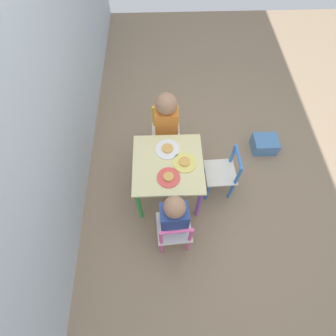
{
  "coord_description": "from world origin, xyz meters",
  "views": [
    {
      "loc": [
        -1.07,
        0.03,
        2.25
      ],
      "look_at": [
        0.0,
        0.0,
        0.42
      ],
      "focal_mm": 28.0,
      "sensor_mm": 36.0,
      "label": 1
    }
  ],
  "objects_px": {
    "chair_pink": "(174,231)",
    "child_left": "(174,216)",
    "kids_table": "(168,168)",
    "plate_front": "(185,162)",
    "plate_right": "(167,149)",
    "plate_left": "(169,177)",
    "chair_blue": "(222,174)",
    "storage_bin": "(265,144)",
    "chair_yellow": "(166,133)",
    "child_right": "(166,123)"
  },
  "relations": [
    {
      "from": "chair_pink",
      "to": "child_left",
      "type": "distance_m",
      "value": 0.18
    },
    {
      "from": "kids_table",
      "to": "plate_front",
      "type": "relative_size",
      "value": 2.97
    },
    {
      "from": "plate_right",
      "to": "plate_left",
      "type": "distance_m",
      "value": 0.26
    },
    {
      "from": "chair_blue",
      "to": "storage_bin",
      "type": "xyz_separation_m",
      "value": [
        0.43,
        -0.52,
        -0.19
      ]
    },
    {
      "from": "storage_bin",
      "to": "chair_yellow",
      "type": "bearing_deg",
      "value": 88.71
    },
    {
      "from": "chair_pink",
      "to": "plate_front",
      "type": "distance_m",
      "value": 0.54
    },
    {
      "from": "chair_yellow",
      "to": "child_left",
      "type": "relative_size",
      "value": 0.74
    },
    {
      "from": "chair_pink",
      "to": "plate_right",
      "type": "relative_size",
      "value": 2.71
    },
    {
      "from": "kids_table",
      "to": "child_left",
      "type": "xyz_separation_m",
      "value": [
        -0.41,
        -0.03,
        0.02
      ]
    },
    {
      "from": "child_left",
      "to": "storage_bin",
      "type": "bearing_deg",
      "value": -142.3
    },
    {
      "from": "child_left",
      "to": "storage_bin",
      "type": "xyz_separation_m",
      "value": [
        0.86,
        -0.97,
        -0.36
      ]
    },
    {
      "from": "child_right",
      "to": "storage_bin",
      "type": "xyz_separation_m",
      "value": [
        0.04,
        -1.0,
        -0.41
      ]
    },
    {
      "from": "chair_pink",
      "to": "plate_right",
      "type": "bearing_deg",
      "value": -90.85
    },
    {
      "from": "plate_left",
      "to": "plate_front",
      "type": "height_order",
      "value": "same"
    },
    {
      "from": "chair_pink",
      "to": "child_left",
      "type": "relative_size",
      "value": 0.74
    },
    {
      "from": "chair_blue",
      "to": "plate_front",
      "type": "xyz_separation_m",
      "value": [
        -0.02,
        0.34,
        0.24
      ]
    },
    {
      "from": "storage_bin",
      "to": "kids_table",
      "type": "bearing_deg",
      "value": 114.35
    },
    {
      "from": "plate_left",
      "to": "storage_bin",
      "type": "xyz_separation_m",
      "value": [
        0.58,
        -1.0,
        -0.43
      ]
    },
    {
      "from": "plate_left",
      "to": "plate_right",
      "type": "bearing_deg",
      "value": -0.0
    },
    {
      "from": "chair_pink",
      "to": "plate_right",
      "type": "xyz_separation_m",
      "value": [
        0.6,
        0.03,
        0.24
      ]
    },
    {
      "from": "child_right",
      "to": "plate_left",
      "type": "relative_size",
      "value": 4.47
    },
    {
      "from": "chair_blue",
      "to": "storage_bin",
      "type": "distance_m",
      "value": 0.71
    },
    {
      "from": "plate_right",
      "to": "chair_blue",
      "type": "bearing_deg",
      "value": -103.18
    },
    {
      "from": "plate_front",
      "to": "plate_left",
      "type": "bearing_deg",
      "value": 135.0
    },
    {
      "from": "plate_left",
      "to": "chair_blue",
      "type": "bearing_deg",
      "value": -72.6
    },
    {
      "from": "child_left",
      "to": "plate_left",
      "type": "relative_size",
      "value": 4.1
    },
    {
      "from": "kids_table",
      "to": "child_right",
      "type": "distance_m",
      "value": 0.42
    },
    {
      "from": "child_right",
      "to": "plate_right",
      "type": "relative_size",
      "value": 4.02
    },
    {
      "from": "chair_pink",
      "to": "child_left",
      "type": "xyz_separation_m",
      "value": [
        0.06,
        0.0,
        0.17
      ]
    },
    {
      "from": "plate_front",
      "to": "storage_bin",
      "type": "height_order",
      "value": "plate_front"
    },
    {
      "from": "chair_pink",
      "to": "storage_bin",
      "type": "height_order",
      "value": "chair_pink"
    },
    {
      "from": "kids_table",
      "to": "child_left",
      "type": "bearing_deg",
      "value": -176.05
    },
    {
      "from": "plate_left",
      "to": "child_left",
      "type": "bearing_deg",
      "value": -174.24
    },
    {
      "from": "plate_front",
      "to": "chair_blue",
      "type": "bearing_deg",
      "value": -86.88
    },
    {
      "from": "chair_yellow",
      "to": "child_left",
      "type": "height_order",
      "value": "child_left"
    },
    {
      "from": "child_left",
      "to": "plate_front",
      "type": "relative_size",
      "value": 3.85
    },
    {
      "from": "chair_pink",
      "to": "plate_left",
      "type": "distance_m",
      "value": 0.42
    },
    {
      "from": "child_left",
      "to": "storage_bin",
      "type": "height_order",
      "value": "child_left"
    },
    {
      "from": "chair_blue",
      "to": "child_right",
      "type": "bearing_deg",
      "value": -131.91
    },
    {
      "from": "plate_right",
      "to": "storage_bin",
      "type": "distance_m",
      "value": 1.13
    },
    {
      "from": "chair_yellow",
      "to": "child_right",
      "type": "relative_size",
      "value": 0.68
    },
    {
      "from": "chair_yellow",
      "to": "chair_pink",
      "type": "relative_size",
      "value": 1.0
    },
    {
      "from": "kids_table",
      "to": "chair_yellow",
      "type": "bearing_deg",
      "value": 0.64
    },
    {
      "from": "child_left",
      "to": "chair_blue",
      "type": "bearing_deg",
      "value": -140.02
    },
    {
      "from": "child_left",
      "to": "plate_left",
      "type": "bearing_deg",
      "value": -88.19
    },
    {
      "from": "kids_table",
      "to": "storage_bin",
      "type": "height_order",
      "value": "kids_table"
    },
    {
      "from": "chair_pink",
      "to": "plate_front",
      "type": "relative_size",
      "value": 2.84
    },
    {
      "from": "kids_table",
      "to": "storage_bin",
      "type": "xyz_separation_m",
      "value": [
        0.45,
        -1.0,
        -0.34
      ]
    },
    {
      "from": "chair_pink",
      "to": "plate_left",
      "type": "xyz_separation_m",
      "value": [
        0.34,
        0.03,
        0.24
      ]
    },
    {
      "from": "chair_pink",
      "to": "child_left",
      "type": "height_order",
      "value": "child_left"
    }
  ]
}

